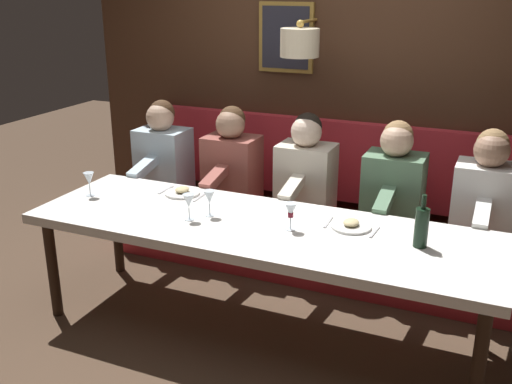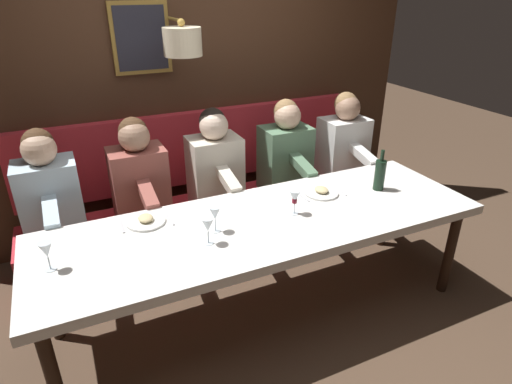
% 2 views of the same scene
% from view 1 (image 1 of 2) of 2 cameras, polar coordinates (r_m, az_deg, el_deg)
% --- Properties ---
extents(ground_plane, '(12.00, 12.00, 0.00)m').
position_cam_1_polar(ground_plane, '(3.90, 0.24, -13.16)').
color(ground_plane, '#4C3828').
extents(dining_table, '(0.90, 2.83, 0.74)m').
position_cam_1_polar(dining_table, '(3.58, 0.26, -3.95)').
color(dining_table, silver).
rests_on(dining_table, ground_plane).
extents(banquette_bench, '(0.52, 3.03, 0.45)m').
position_cam_1_polar(banquette_bench, '(4.53, 4.73, -5.12)').
color(banquette_bench, red).
rests_on(banquette_bench, ground_plane).
extents(back_wall_panel, '(0.59, 4.23, 2.90)m').
position_cam_1_polar(back_wall_panel, '(4.72, 7.37, 10.30)').
color(back_wall_panel, '#422819').
rests_on(back_wall_panel, ground_plane).
extents(diner_nearest, '(0.60, 0.40, 0.79)m').
position_cam_1_polar(diner_nearest, '(4.11, 21.21, -0.17)').
color(diner_nearest, white).
rests_on(diner_nearest, banquette_bench).
extents(diner_near, '(0.60, 0.40, 0.79)m').
position_cam_1_polar(diner_near, '(4.16, 13.09, 0.92)').
color(diner_near, '#567A5B').
rests_on(diner_near, banquette_bench).
extents(diner_middle, '(0.60, 0.40, 0.79)m').
position_cam_1_polar(diner_middle, '(4.31, 4.79, 2.01)').
color(diner_middle, beige).
rests_on(diner_middle, banquette_bench).
extents(diner_far, '(0.60, 0.40, 0.79)m').
position_cam_1_polar(diner_far, '(4.53, -2.36, 2.92)').
color(diner_far, '#934C42').
rests_on(diner_far, banquette_bench).
extents(diner_farthest, '(0.60, 0.40, 0.79)m').
position_cam_1_polar(diner_farthest, '(4.82, -8.94, 3.71)').
color(diner_farthest, silver).
rests_on(diner_farthest, banquette_bench).
extents(place_setting_0, '(0.24, 0.31, 0.05)m').
position_cam_1_polar(place_setting_0, '(4.08, -7.09, -0.01)').
color(place_setting_0, silver).
rests_on(place_setting_0, dining_table).
extents(place_setting_1, '(0.24, 0.31, 0.05)m').
position_cam_1_polar(place_setting_1, '(3.54, 9.11, -3.18)').
color(place_setting_1, silver).
rests_on(place_setting_1, dining_table).
extents(wine_glass_0, '(0.07, 0.07, 0.16)m').
position_cam_1_polar(wine_glass_0, '(3.65, -4.49, -0.56)').
color(wine_glass_0, silver).
rests_on(wine_glass_0, dining_table).
extents(wine_glass_1, '(0.07, 0.07, 0.16)m').
position_cam_1_polar(wine_glass_1, '(4.14, -15.74, 1.18)').
color(wine_glass_1, silver).
rests_on(wine_glass_1, dining_table).
extents(wine_glass_2, '(0.07, 0.07, 0.16)m').
position_cam_1_polar(wine_glass_2, '(3.44, 3.35, -1.85)').
color(wine_glass_2, silver).
rests_on(wine_glass_2, dining_table).
extents(wine_glass_3, '(0.07, 0.07, 0.16)m').
position_cam_1_polar(wine_glass_3, '(3.60, -6.48, -0.93)').
color(wine_glass_3, silver).
rests_on(wine_glass_3, dining_table).
extents(wine_bottle, '(0.08, 0.08, 0.30)m').
position_cam_1_polar(wine_bottle, '(3.34, 15.61, -3.24)').
color(wine_bottle, black).
rests_on(wine_bottle, dining_table).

